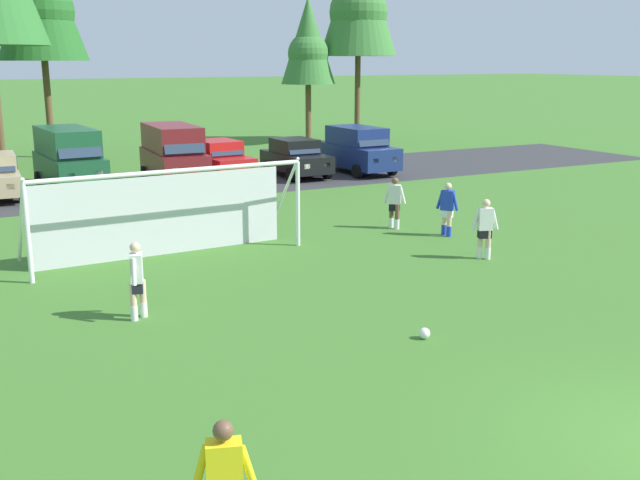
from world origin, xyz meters
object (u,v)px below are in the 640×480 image
at_px(soccer_goal, 165,210).
at_px(parked_car_slot_far_right, 296,157).
at_px(soccer_ball, 425,333).
at_px(parked_car_slot_right, 219,159).
at_px(player_winger_left, 137,281).
at_px(parked_car_slot_end, 358,149).
at_px(player_midfield_center, 395,203).
at_px(parked_car_slot_center, 69,157).
at_px(player_defender_far, 485,229).
at_px(player_striker_near, 447,209).
at_px(parked_car_slot_center_right, 173,153).

distance_m(soccer_goal, parked_car_slot_far_right, 14.57).
height_order(soccer_ball, parked_car_slot_right, parked_car_slot_right).
height_order(soccer_goal, player_winger_left, soccer_goal).
height_order(soccer_ball, parked_car_slot_end, parked_car_slot_end).
xyz_separation_m(soccer_goal, parked_car_slot_end, (12.51, 10.79, -0.18)).
bearing_deg(player_winger_left, player_midfield_center, 26.14).
xyz_separation_m(soccer_ball, parked_car_slot_center, (-3.00, 20.79, 1.23)).
bearing_deg(player_winger_left, player_defender_far, 2.17).
xyz_separation_m(player_defender_far, parked_car_slot_center, (-7.88, 16.72, 0.52)).
distance_m(soccer_ball, parked_car_slot_right, 20.87).
height_order(parked_car_slot_right, parked_car_slot_far_right, same).
relative_size(soccer_goal, parked_car_slot_right, 1.74).
distance_m(player_striker_near, parked_car_slot_far_right, 12.85).
bearing_deg(parked_car_slot_far_right, parked_car_slot_end, -6.37).
bearing_deg(player_defender_far, parked_car_slot_center_right, 102.75).
relative_size(soccer_ball, player_defender_far, 0.13).
relative_size(parked_car_slot_center_right, parked_car_slot_end, 1.06).
bearing_deg(soccer_ball, parked_car_slot_center_right, 86.47).
height_order(player_winger_left, parked_car_slot_far_right, parked_car_slot_far_right).
distance_m(player_defender_far, parked_car_slot_far_right, 15.55).
xyz_separation_m(parked_car_slot_center, parked_car_slot_center_right, (4.24, -0.62, 0.00)).
distance_m(player_striker_near, player_defender_far, 2.75).
bearing_deg(parked_car_slot_center, player_winger_left, -95.28).
distance_m(soccer_ball, player_midfield_center, 9.64).
distance_m(soccer_goal, player_defender_far, 8.63).
height_order(player_winger_left, parked_car_slot_right, parked_car_slot_right).
bearing_deg(soccer_goal, player_midfield_center, -0.44).
height_order(parked_car_slot_center_right, parked_car_slot_right, parked_car_slot_center_right).
relative_size(soccer_ball, parked_car_slot_center, 0.04).
height_order(player_defender_far, parked_car_slot_center, parked_car_slot_center).
height_order(soccer_ball, player_defender_far, player_defender_far).
bearing_deg(player_winger_left, player_striker_near, 16.35).
distance_m(parked_car_slot_center_right, parked_car_slot_right, 2.30).
distance_m(player_striker_near, player_winger_left, 10.66).
height_order(parked_car_slot_right, parked_car_slot_end, parked_car_slot_end).
distance_m(soccer_goal, parked_car_slot_center_right, 12.40).
height_order(player_defender_far, parked_car_slot_end, parked_car_slot_end).
relative_size(parked_car_slot_center_right, parked_car_slot_far_right, 1.16).
bearing_deg(parked_car_slot_center, parked_car_slot_right, -2.00).
distance_m(soccer_ball, parked_car_slot_far_right, 20.68).
relative_size(parked_car_slot_center, parked_car_slot_center_right, 1.01).
relative_size(player_striker_near, player_midfield_center, 1.00).
height_order(player_winger_left, parked_car_slot_center, parked_car_slot_center).
xyz_separation_m(soccer_goal, parked_car_slot_right, (6.05, 12.19, -0.42)).
bearing_deg(parked_car_slot_center_right, player_winger_left, -109.47).
bearing_deg(soccer_goal, player_winger_left, -113.12).
distance_m(soccer_goal, parked_car_slot_end, 16.52).
bearing_deg(parked_car_slot_end, player_striker_near, -108.95).
distance_m(parked_car_slot_center_right, parked_car_slot_end, 8.74).
bearing_deg(soccer_ball, player_midfield_center, 59.99).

